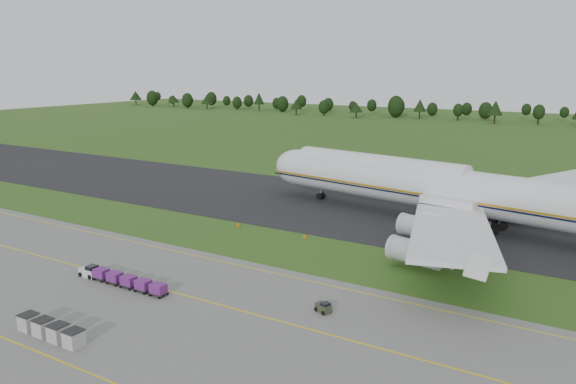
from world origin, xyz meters
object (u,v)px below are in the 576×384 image
Objects in this scene: utility_cart at (323,308)px; baggage_train at (120,279)px; aircraft at (435,186)px; edge_markers at (270,231)px; uld_row at (51,330)px.

baggage_train is at bearing -166.38° from utility_cart.
utility_cart is (25.86, 6.27, -0.33)m from baggage_train.
aircraft reaches higher than utility_cart.
aircraft is 5.72× the size of edge_markers.
aircraft is 30.80m from edge_markers.
utility_cart is at bearing -46.13° from edge_markers.
utility_cart is at bearing 13.62° from baggage_train.
baggage_train is 14.52m from uld_row.
edge_markers is at bearing 133.87° from utility_cart.
baggage_train is 1.65× the size of uld_row.
edge_markers is (-22.27, 23.16, -0.27)m from utility_cart.
uld_row is (-21.01, -19.95, 0.39)m from utility_cart.
utility_cart is (1.19, -44.78, -5.79)m from aircraft.
baggage_train reaches higher than edge_markers.
uld_row is 43.14m from edge_markers.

